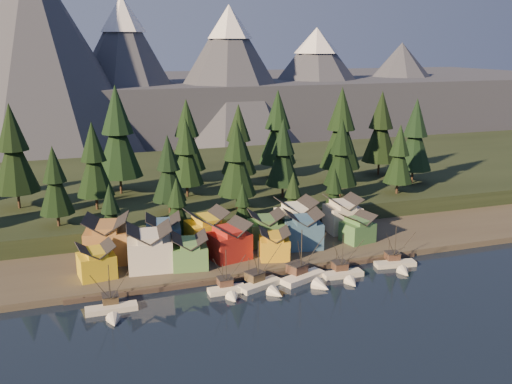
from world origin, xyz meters
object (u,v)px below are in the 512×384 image
object	(u,v)px
boat_6	(398,260)
house_back_0	(107,238)
boat_3	(264,280)
boat_5	(345,270)
boat_2	(228,285)
house_front_1	(149,246)
boat_4	(307,272)
house_back_1	(164,233)
boat_0	(111,305)
house_front_0	(96,260)

from	to	relation	value
boat_6	house_back_0	bearing A→B (deg)	167.95
boat_3	boat_5	size ratio (longest dim) A/B	1.07
boat_2	boat_3	bearing A→B (deg)	-2.43
boat_2	house_back_0	distance (m)	32.15
boat_2	house_front_1	world-z (taller)	house_front_1
boat_2	boat_4	xyz separation A→B (m)	(17.60, 0.19, 0.42)
house_back_1	boat_0	bearing A→B (deg)	-110.91
house_back_1	boat_5	bearing A→B (deg)	-26.71
boat_3	house_back_1	xyz separation A→B (m)	(-16.28, 24.55, 4.03)
boat_6	house_back_1	distance (m)	54.55
house_front_0	house_back_1	world-z (taller)	house_back_1
house_back_0	house_back_1	distance (m)	13.07
boat_6	boat_4	bearing A→B (deg)	-170.56
boat_3	house_front_1	bearing A→B (deg)	122.39
boat_5	boat_6	bearing A→B (deg)	8.27
boat_0	house_back_0	distance (m)	25.06
house_back_0	house_back_1	world-z (taller)	house_back_0
house_front_1	house_front_0	bearing A→B (deg)	-168.50
boat_4	boat_5	bearing A→B (deg)	-26.07
house_front_1	house_back_1	size ratio (longest dim) A/B	1.13
house_front_0	house_front_1	size ratio (longest dim) A/B	0.79
boat_3	house_back_0	distance (m)	37.77
house_front_1	house_back_0	xyz separation A→B (m)	(-8.33, 7.80, 0.33)
boat_3	house_back_0	bearing A→B (deg)	120.41
boat_4	house_front_1	bearing A→B (deg)	132.73
boat_0	house_front_1	distance (m)	20.00
house_front_1	boat_6	bearing A→B (deg)	-9.39
boat_4	house_front_1	distance (m)	34.76
house_front_1	boat_0	bearing A→B (deg)	-115.07
boat_5	boat_6	xyz separation A→B (m)	(14.08, 1.42, -0.12)
house_back_1	boat_4	bearing A→B (deg)	-33.80
boat_2	boat_4	world-z (taller)	boat_4
boat_3	boat_4	xyz separation A→B (m)	(10.04, 0.38, 0.26)
boat_3	boat_6	size ratio (longest dim) A/B	1.07
boat_0	boat_2	bearing A→B (deg)	3.93
house_back_1	boat_3	bearing A→B (deg)	-47.69
boat_0	house_back_1	world-z (taller)	house_back_1
boat_2	boat_4	size ratio (longest dim) A/B	0.80
boat_0	boat_6	xyz separation A→B (m)	(63.66, 2.15, 0.03)
boat_5	house_front_0	bearing A→B (deg)	166.37
boat_4	house_front_0	bearing A→B (deg)	140.53
boat_2	boat_5	size ratio (longest dim) A/B	0.96
boat_2	boat_3	xyz separation A→B (m)	(7.56, -0.19, 0.16)
boat_5	house_back_1	world-z (taller)	house_back_1
house_front_0	boat_2	bearing A→B (deg)	-37.24
boat_6	house_back_1	size ratio (longest dim) A/B	1.16
house_back_0	boat_5	bearing A→B (deg)	-14.39
boat_0	boat_2	size ratio (longest dim) A/B	1.08
house_front_1	boat_3	bearing A→B (deg)	-30.91
boat_3	house_back_1	distance (m)	29.73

